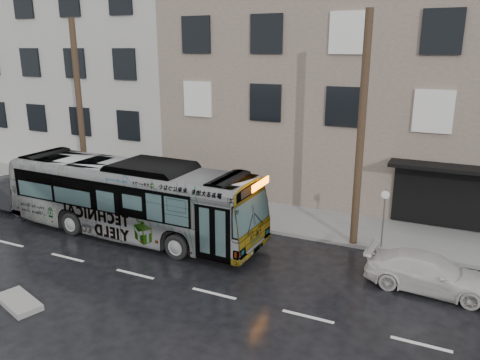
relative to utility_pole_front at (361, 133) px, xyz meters
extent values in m
plane|color=black|center=(-6.50, -3.30, -4.65)|extent=(120.00, 120.00, 0.00)
cube|color=gray|center=(-6.50, 1.60, -4.58)|extent=(90.00, 3.60, 0.15)
cube|color=gray|center=(-1.50, 9.40, 0.85)|extent=(20.00, 12.00, 11.00)
cube|color=#A9A69F|center=(-24.50, 10.90, 3.35)|extent=(26.00, 15.00, 16.00)
cylinder|color=#453522|center=(0.00, 0.00, 0.00)|extent=(0.30, 0.30, 9.00)
cylinder|color=#453522|center=(-14.00, 0.00, 0.00)|extent=(0.30, 0.30, 9.00)
cylinder|color=slate|center=(1.10, 0.00, -3.30)|extent=(0.06, 0.06, 2.40)
imported|color=#B2B2B2|center=(-8.89, -2.78, -3.01)|extent=(11.84, 3.03, 3.28)
imported|color=silver|center=(3.03, -2.50, -4.05)|extent=(4.23, 1.92, 1.20)
imported|color=black|center=(-16.49, -2.69, -3.90)|extent=(4.56, 1.61, 1.50)
cube|color=#A29F99|center=(-8.53, -9.02, -4.56)|extent=(1.96, 1.31, 0.18)
camera|label=1|loc=(3.33, -17.86, 3.14)|focal=35.00mm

